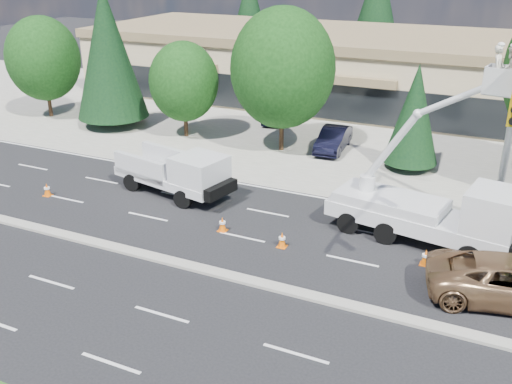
% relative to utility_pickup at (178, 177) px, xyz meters
% --- Properties ---
extents(ground, '(140.00, 140.00, 0.00)m').
position_rel_utility_pickup_xyz_m(ground, '(5.07, -6.10, -0.99)').
color(ground, black).
rests_on(ground, ground).
extents(concrete_apron, '(140.00, 22.00, 0.01)m').
position_rel_utility_pickup_xyz_m(concrete_apron, '(5.07, 13.90, -0.98)').
color(concrete_apron, gray).
rests_on(concrete_apron, ground).
extents(road_median, '(120.00, 0.55, 0.12)m').
position_rel_utility_pickup_xyz_m(road_median, '(5.07, -6.10, -0.93)').
color(road_median, gray).
rests_on(road_median, ground).
extents(strip_mall, '(50.40, 15.40, 5.50)m').
position_rel_utility_pickup_xyz_m(strip_mall, '(5.07, 23.87, 1.84)').
color(strip_mall, tan).
rests_on(strip_mall, ground).
extents(tree_front_a, '(5.36, 5.36, 7.43)m').
position_rel_utility_pickup_xyz_m(tree_front_a, '(-16.93, 8.90, 3.36)').
color(tree_front_a, '#332114').
rests_on(tree_front_a, ground).
extents(tree_front_b, '(4.98, 4.98, 9.81)m').
position_rel_utility_pickup_xyz_m(tree_front_b, '(-10.93, 8.90, 4.28)').
color(tree_front_b, '#332114').
rests_on(tree_front_b, ground).
extents(tree_front_c, '(4.59, 4.59, 6.36)m').
position_rel_utility_pickup_xyz_m(tree_front_c, '(-4.93, 8.90, 2.74)').
color(tree_front_c, '#332114').
rests_on(tree_front_c, ground).
extents(tree_front_d, '(6.34, 6.34, 8.80)m').
position_rel_utility_pickup_xyz_m(tree_front_d, '(2.07, 8.90, 4.17)').
color(tree_front_d, '#332114').
rests_on(tree_front_d, ground).
extents(tree_front_e, '(3.08, 3.08, 6.08)m').
position_rel_utility_pickup_xyz_m(tree_front_e, '(10.07, 8.90, 2.27)').
color(tree_front_e, '#332114').
rests_on(tree_front_e, ground).
extents(tree_back_a, '(5.01, 5.01, 9.88)m').
position_rel_utility_pickup_xyz_m(tree_back_a, '(-12.93, 35.90, 4.31)').
color(tree_back_a, '#332114').
rests_on(tree_back_a, ground).
extents(tree_back_b, '(5.93, 5.93, 11.70)m').
position_rel_utility_pickup_xyz_m(tree_back_b, '(1.07, 35.90, 5.29)').
color(tree_back_b, '#332114').
rests_on(tree_back_b, ground).
extents(utility_pickup, '(6.59, 3.53, 2.39)m').
position_rel_utility_pickup_xyz_m(utility_pickup, '(0.00, 0.00, 0.00)').
color(utility_pickup, silver).
rests_on(utility_pickup, ground).
extents(bucket_truck, '(8.15, 3.64, 8.66)m').
position_rel_utility_pickup_xyz_m(bucket_truck, '(12.82, -0.03, 0.86)').
color(bucket_truck, silver).
rests_on(bucket_truck, ground).
extents(traffic_cone_a, '(0.40, 0.40, 0.70)m').
position_rel_utility_pickup_xyz_m(traffic_cone_a, '(-6.09, -2.95, -0.65)').
color(traffic_cone_a, '#E45C07').
rests_on(traffic_cone_a, ground).
extents(traffic_cone_b, '(0.40, 0.40, 0.70)m').
position_rel_utility_pickup_xyz_m(traffic_cone_b, '(3.99, -2.72, -0.65)').
color(traffic_cone_b, '#E45C07').
rests_on(traffic_cone_b, ground).
extents(traffic_cone_c, '(0.40, 0.40, 0.70)m').
position_rel_utility_pickup_xyz_m(traffic_cone_c, '(7.01, -2.99, -0.65)').
color(traffic_cone_c, '#E45C07').
rests_on(traffic_cone_c, ground).
extents(traffic_cone_d, '(0.40, 0.40, 0.70)m').
position_rel_utility_pickup_xyz_m(traffic_cone_d, '(12.81, -1.96, -0.65)').
color(traffic_cone_d, '#E45C07').
rests_on(traffic_cone_d, ground).
extents(minivan, '(6.38, 3.91, 1.65)m').
position_rel_utility_pickup_xyz_m(minivan, '(15.99, -3.30, -0.16)').
color(minivan, olive).
rests_on(minivan, ground).
extents(parked_car_west, '(2.59, 4.86, 1.57)m').
position_rel_utility_pickup_xyz_m(parked_car_west, '(-0.61, 14.90, -0.20)').
color(parked_car_west, black).
rests_on(parked_car_west, ground).
extents(parked_car_east, '(1.81, 4.49, 1.45)m').
position_rel_utility_pickup_xyz_m(parked_car_east, '(5.07, 10.21, -0.26)').
color(parked_car_east, black).
rests_on(parked_car_east, ground).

